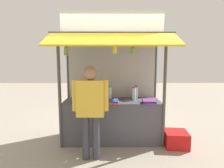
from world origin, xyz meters
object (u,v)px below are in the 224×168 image
object	(u,v)px
water_bottle_back_left	(89,93)
plastic_crate	(176,139)
water_bottle_mid_left	(134,94)
vendor_person	(90,104)
water_bottle_rear_center	(136,93)
magazine_stack_back_right	(149,102)
banana_bunch_inner_left	(133,50)
magazine_stack_front_left	(113,102)
water_bottle_far_right	(110,94)
banana_bunch_rightmost	(66,51)
banana_bunch_inner_right	(114,49)

from	to	relation	value
water_bottle_back_left	plastic_crate	bearing A→B (deg)	-16.99
water_bottle_back_left	water_bottle_mid_left	world-z (taller)	water_bottle_mid_left
plastic_crate	vendor_person	bearing A→B (deg)	-164.47
water_bottle_rear_center	magazine_stack_back_right	world-z (taller)	water_bottle_rear_center
water_bottle_back_left	banana_bunch_inner_left	bearing A→B (deg)	-37.21
plastic_crate	water_bottle_rear_center	bearing A→B (deg)	146.40
water_bottle_rear_center	magazine_stack_front_left	distance (m)	0.68
water_bottle_far_right	banana_bunch_rightmost	distance (m)	1.24
water_bottle_rear_center	vendor_person	world-z (taller)	vendor_person
water_bottle_far_right	plastic_crate	world-z (taller)	water_bottle_far_right
banana_bunch_rightmost	plastic_crate	world-z (taller)	banana_bunch_rightmost
magazine_stack_back_right	vendor_person	size ratio (longest dim) A/B	0.18
water_bottle_back_left	banana_bunch_inner_right	size ratio (longest dim) A/B	0.95
water_bottle_far_right	banana_bunch_inner_right	bearing A→B (deg)	-78.67
water_bottle_far_right	banana_bunch_inner_left	size ratio (longest dim) A/B	1.22
water_bottle_far_right	magazine_stack_back_right	size ratio (longest dim) A/B	1.08
water_bottle_rear_center	water_bottle_back_left	bearing A→B (deg)	177.08
water_bottle_back_left	water_bottle_far_right	xyz separation A→B (m)	(0.47, -0.23, 0.04)
magazine_stack_back_right	magazine_stack_front_left	size ratio (longest dim) A/B	0.91
water_bottle_back_left	magazine_stack_back_right	distance (m)	1.34
water_bottle_rear_center	banana_bunch_rightmost	distance (m)	1.73
water_bottle_rear_center	magazine_stack_front_left	xyz separation A→B (m)	(-0.50, -0.44, -0.10)
water_bottle_back_left	water_bottle_rear_center	distance (m)	1.05
magazine_stack_back_right	vendor_person	bearing A→B (deg)	-155.26
water_bottle_far_right	vendor_person	size ratio (longest dim) A/B	0.19
water_bottle_mid_left	vendor_person	distance (m)	1.15
vendor_person	plastic_crate	xyz separation A→B (m)	(1.64, 0.46, -0.82)
banana_bunch_rightmost	plastic_crate	bearing A→B (deg)	3.45
banana_bunch_inner_right	water_bottle_rear_center	bearing A→B (deg)	51.73
banana_bunch_rightmost	plastic_crate	distance (m)	2.72
banana_bunch_inner_right	plastic_crate	bearing A→B (deg)	5.85
banana_bunch_inner_left	plastic_crate	xyz separation A→B (m)	(0.90, 0.13, -1.73)
water_bottle_far_right	banana_bunch_rightmost	xyz separation A→B (m)	(-0.78, -0.45, 0.86)
water_bottle_back_left	banana_bunch_inner_left	world-z (taller)	banana_bunch_inner_left
magazine_stack_back_right	plastic_crate	bearing A→B (deg)	-5.00
water_bottle_rear_center	vendor_person	size ratio (longest dim) A/B	0.18
vendor_person	water_bottle_mid_left	bearing A→B (deg)	44.99
magazine_stack_back_right	banana_bunch_rightmost	bearing A→B (deg)	-173.59
magazine_stack_back_right	water_bottle_mid_left	bearing A→B (deg)	132.04
magazine_stack_front_left	banana_bunch_inner_right	size ratio (longest dim) A/B	1.31
banana_bunch_inner_left	vendor_person	bearing A→B (deg)	-155.95
magazine_stack_back_right	banana_bunch_inner_right	xyz separation A→B (m)	(-0.68, -0.17, 1.00)
magazine_stack_front_left	banana_bunch_rightmost	world-z (taller)	banana_bunch_rightmost
water_bottle_back_left	vendor_person	size ratio (longest dim) A/B	0.14
water_bottle_rear_center	banana_bunch_inner_right	bearing A→B (deg)	-128.27
banana_bunch_inner_right	vendor_person	xyz separation A→B (m)	(-0.41, -0.33, -0.93)
water_bottle_mid_left	banana_bunch_inner_left	size ratio (longest dim) A/B	1.13
water_bottle_far_right	magazine_stack_front_left	world-z (taller)	water_bottle_far_right
water_bottle_rear_center	banana_bunch_inner_left	size ratio (longest dim) A/B	1.12
banana_bunch_inner_right	plastic_crate	size ratio (longest dim) A/B	0.56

